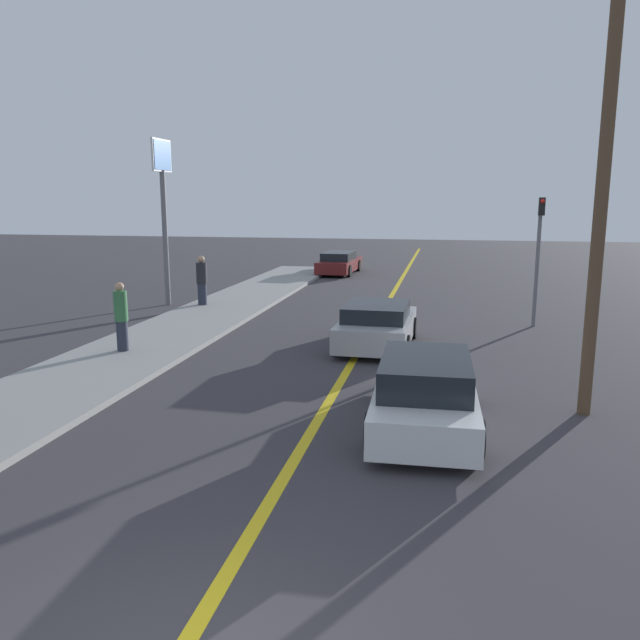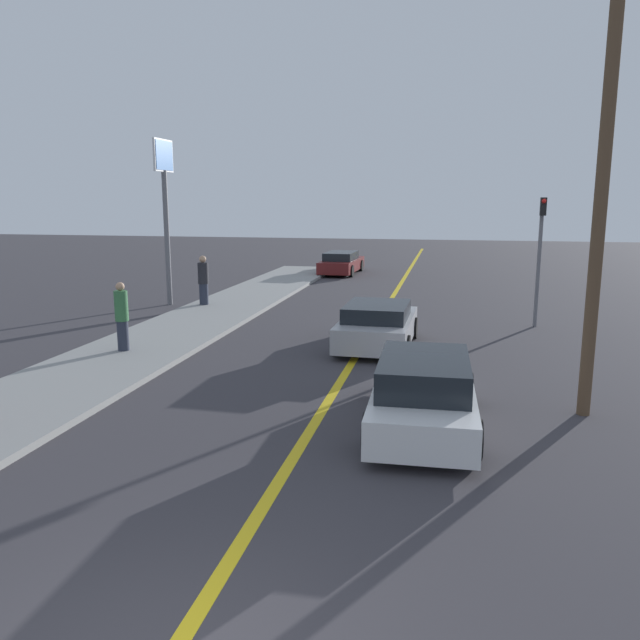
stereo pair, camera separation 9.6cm
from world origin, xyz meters
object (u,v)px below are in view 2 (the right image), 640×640
Objects in this scene: car_ahead_center at (377,325)px; roadside_sign at (165,188)px; pedestrian_mid_group at (122,316)px; car_near_right_lane at (424,393)px; car_far_distant at (341,263)px; pedestrian_far_standing at (203,280)px; utility_pole at (600,207)px; traffic_light at (540,249)px.

car_ahead_center is 10.90m from roadside_sign.
pedestrian_mid_group is (-6.37, -2.34, 0.44)m from car_ahead_center.
car_near_right_lane is at bearing -74.70° from car_ahead_center.
car_far_distant is at bearing 67.47° from roadside_sign.
car_ahead_center is (-1.53, 6.01, -0.03)m from car_near_right_lane.
car_far_distant is at bearing 104.25° from car_ahead_center.
roadside_sign reaches higher than pedestrian_far_standing.
car_far_distant is 23.33m from utility_pole.
car_near_right_lane is at bearing -107.60° from traffic_light.
pedestrian_mid_group reaches higher than car_ahead_center.
car_ahead_center is 2.24× the size of pedestrian_mid_group.
car_ahead_center is at bearing 133.57° from utility_pole.
pedestrian_far_standing is 0.29× the size of roadside_sign.
roadside_sign reaches higher than pedestrian_mid_group.
car_near_right_lane is 10.42m from traffic_light.
car_near_right_lane is at bearing -156.30° from utility_pole.
car_near_right_lane is 0.57× the size of utility_pole.
pedestrian_mid_group is 12.66m from traffic_light.
pedestrian_far_standing reaches higher than pedestrian_mid_group.
car_ahead_center is 8.62m from pedestrian_far_standing.
pedestrian_mid_group is at bearing 167.69° from utility_pole.
utility_pole reaches higher than traffic_light.
pedestrian_far_standing is at bearing 174.50° from traffic_light.
car_ahead_center is 17.25m from car_far_distant.
pedestrian_mid_group is 0.29× the size of roadside_sign.
pedestrian_mid_group is 7.27m from pedestrian_far_standing.
car_ahead_center is 0.86× the size of car_far_distant.
roadside_sign reaches higher than car_near_right_lane.
traffic_light reaches higher than car_far_distant.
car_near_right_lane reaches higher than car_far_distant.
car_near_right_lane is 2.41× the size of pedestrian_far_standing.
car_far_distant is (-5.47, 22.80, -0.05)m from car_near_right_lane.
pedestrian_far_standing is at bearing 126.98° from car_near_right_lane.
car_ahead_center reaches higher than car_far_distant.
roadside_sign is 16.58m from utility_pole.
roadside_sign reaches higher than traffic_light.
pedestrian_mid_group is 0.44× the size of traffic_light.
roadside_sign is at bearing 173.21° from traffic_light.
pedestrian_mid_group is at bearing 153.76° from car_near_right_lane.
car_far_distant is 2.55× the size of pedestrian_far_standing.
car_far_distant is at bearing 75.18° from pedestrian_far_standing.
utility_pole is at bearing -12.31° from pedestrian_mid_group.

